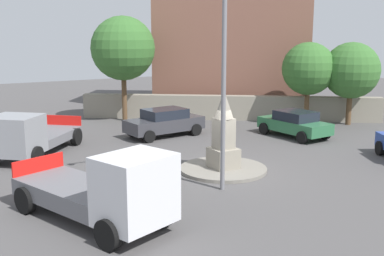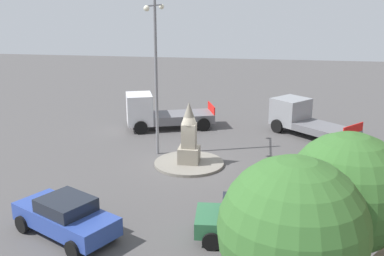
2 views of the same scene
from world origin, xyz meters
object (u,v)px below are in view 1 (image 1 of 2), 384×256
car_green_waiting (295,123)px  tree_mid_cluster (351,71)px  tree_far_corner (308,69)px  streetlamp (224,47)px  truck_white_far_side (106,192)px  truck_grey_parked_left (28,136)px  monument (224,134)px  corner_building (232,27)px  tree_near_wall (123,48)px  car_dark_grey_approaching (165,122)px

car_green_waiting → tree_mid_cluster: tree_mid_cluster is taller
tree_mid_cluster → tree_far_corner: 2.52m
streetlamp → tree_far_corner: size_ratio=1.68×
streetlamp → tree_mid_cluster: size_ratio=1.68×
truck_white_far_side → streetlamp: bearing=-168.1°
streetlamp → truck_grey_parked_left: size_ratio=1.57×
tree_mid_cluster → streetlamp: bearing=24.7°
car_green_waiting → tree_far_corner: 4.80m
monument → truck_grey_parked_left: bearing=-43.7°
streetlamp → tree_far_corner: streetlamp is taller
car_green_waiting → truck_grey_parked_left: bearing=-11.7°
truck_grey_parked_left → tree_mid_cluster: size_ratio=1.07×
corner_building → tree_far_corner: 8.46m
car_green_waiting → tree_near_wall: bearing=-56.9°
tree_mid_cluster → truck_grey_parked_left: bearing=-5.5°
tree_near_wall → tree_mid_cluster: size_ratio=1.32×
truck_white_far_side → tree_near_wall: 17.21m
car_dark_grey_approaching → streetlamp: bearing=75.5°
tree_far_corner → truck_white_far_side: bearing=28.3°
truck_white_far_side → monument: bearing=-154.2°
monument → car_dark_grey_approaching: (-0.95, -7.00, -0.71)m
tree_mid_cluster → tree_far_corner: size_ratio=1.00×
tree_near_wall → tree_mid_cluster: 13.91m
car_green_waiting → truck_grey_parked_left: size_ratio=0.76×
car_green_waiting → streetlamp: bearing=32.6°
truck_white_far_side → tree_mid_cluster: bearing=-158.4°
car_dark_grey_approaching → truck_grey_parked_left: bearing=7.5°
corner_building → tree_near_wall: bearing=8.6°
truck_grey_parked_left → corner_building: size_ratio=0.45×
tree_far_corner → car_green_waiting: bearing=37.2°
tree_near_wall → tree_far_corner: size_ratio=1.32×
streetlamp → corner_building: bearing=-126.0°
car_dark_grey_approaching → car_green_waiting: size_ratio=1.08×
corner_building → tree_near_wall: size_ratio=1.81×
monument → truck_grey_parked_left: monument is taller
monument → corner_building: bearing=-126.1°
corner_building → tree_mid_cluster: corner_building is taller
truck_white_far_side → tree_far_corner: 18.43m
tree_far_corner → truck_grey_parked_left: bearing=-1.0°
car_dark_grey_approaching → corner_building: corner_building is taller
monument → car_dark_grey_approaching: size_ratio=0.71×
monument → corner_building: corner_building is taller
car_dark_grey_approaching → tree_near_wall: 6.60m
streetlamp → car_green_waiting: streetlamp is taller
car_dark_grey_approaching → corner_building: size_ratio=0.37×
truck_grey_parked_left → tree_near_wall: size_ratio=0.81×
car_dark_grey_approaching → truck_grey_parked_left: 7.35m
streetlamp → corner_building: (-11.44, -15.75, 0.92)m
tree_mid_cluster → car_dark_grey_approaching: bearing=-13.8°
streetlamp → tree_near_wall: streetlamp is taller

